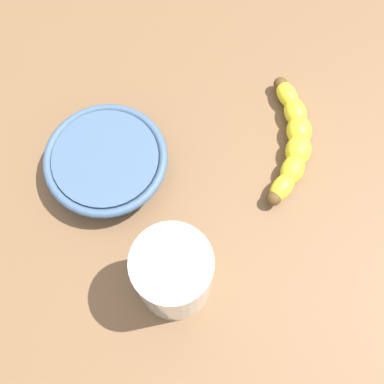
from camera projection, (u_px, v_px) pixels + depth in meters
wooden_tabletop at (242, 240)px, 64.97cm from camera, size 120.00×120.00×3.00cm
banana at (293, 140)px, 66.83cm from camera, size 20.09×6.48×3.52cm
smoothie_glass at (173, 275)px, 55.73cm from camera, size 9.04×9.04×12.80cm
ceramic_bowl at (107, 162)px, 64.66cm from camera, size 16.69×16.69×4.36cm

